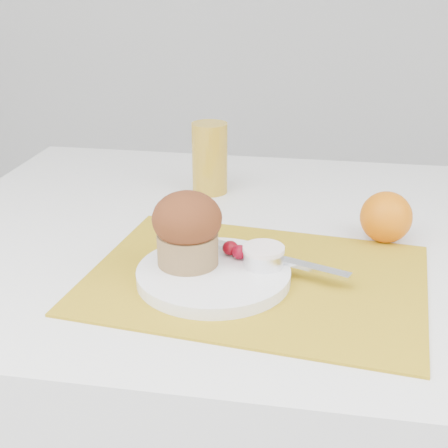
% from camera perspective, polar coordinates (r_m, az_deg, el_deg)
% --- Properties ---
extents(table, '(1.20, 0.80, 0.75)m').
position_cam_1_polar(table, '(1.16, 6.68, -18.21)').
color(table, white).
rests_on(table, ground).
extents(placemat, '(0.47, 0.37, 0.00)m').
position_cam_1_polar(placemat, '(0.83, 2.91, -4.99)').
color(placemat, '#BB941A').
rests_on(placemat, table).
extents(plate, '(0.25, 0.25, 0.02)m').
position_cam_1_polar(plate, '(0.81, -0.96, -4.65)').
color(plate, white).
rests_on(plate, placemat).
extents(ramekin, '(0.06, 0.06, 0.02)m').
position_cam_1_polar(ramekin, '(0.82, 3.63, -3.05)').
color(ramekin, white).
rests_on(ramekin, plate).
extents(cream, '(0.06, 0.06, 0.01)m').
position_cam_1_polar(cream, '(0.81, 3.65, -2.31)').
color(cream, white).
rests_on(cream, ramekin).
extents(raspberry_near, '(0.02, 0.02, 0.02)m').
position_cam_1_polar(raspberry_near, '(0.85, 0.58, -2.20)').
color(raspberry_near, '#54020A').
rests_on(raspberry_near, plate).
extents(raspberry_far, '(0.02, 0.02, 0.02)m').
position_cam_1_polar(raspberry_far, '(0.83, 1.45, -2.58)').
color(raspberry_far, '#620211').
rests_on(raspberry_far, plate).
extents(butter_knife, '(0.20, 0.09, 0.01)m').
position_cam_1_polar(butter_knife, '(0.84, 4.83, -3.17)').
color(butter_knife, silver).
rests_on(butter_knife, plate).
extents(orange, '(0.08, 0.08, 0.08)m').
position_cam_1_polar(orange, '(0.95, 14.59, 0.61)').
color(orange, orange).
rests_on(orange, table).
extents(juice_glass, '(0.08, 0.08, 0.13)m').
position_cam_1_polar(juice_glass, '(1.12, -1.31, 6.04)').
color(juice_glass, gold).
rests_on(juice_glass, table).
extents(muffin, '(0.09, 0.09, 0.10)m').
position_cam_1_polar(muffin, '(0.81, -3.38, -0.39)').
color(muffin, '#967549').
rests_on(muffin, plate).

